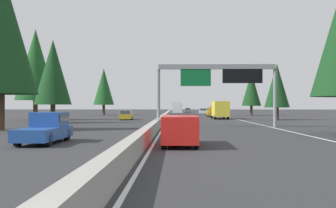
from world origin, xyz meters
TOP-DOWN VIEW (x-y plane):
  - ground_plane at (60.00, 0.00)m, footprint 320.00×320.00m
  - median_barrier at (80.00, 0.30)m, footprint 180.00×0.56m
  - shoulder_stripe_right at (70.00, -11.52)m, footprint 160.00×0.16m
  - shoulder_stripe_median at (70.00, -0.25)m, footprint 160.00×0.16m
  - sign_gantry_overhead at (39.07, -6.03)m, footprint 0.50×12.68m
  - minivan_far_left at (19.66, -1.78)m, footprint 5.00×1.95m
  - sedan_distant_a at (39.79, -1.69)m, footprint 4.40×1.80m
  - pickup_near_right at (79.25, -9.00)m, footprint 5.60×2.00m
  - sedan_near_center at (123.09, -5.22)m, footprint 4.40×1.80m
  - bus_mid_right at (98.99, -1.79)m, footprint 11.50×2.55m
  - sedan_mid_left at (103.28, -8.79)m, footprint 4.40×1.80m
  - box_truck_far_right at (64.23, -8.96)m, footprint 8.50×2.40m
  - oncoming_near at (59.81, 6.35)m, footprint 4.40×1.80m
  - oncoming_far at (21.27, 6.37)m, footprint 5.60×2.00m
  - conifer_right_mid at (59.81, -17.49)m, footprint 3.92×3.92m
  - conifer_right_far at (86.87, -18.62)m, footprint 4.36×4.36m
  - conifer_left_foreground at (33.05, 14.51)m, footprint 6.66×6.66m
  - conifer_left_near at (48.37, 14.52)m, footprint 4.80×4.80m
  - conifer_left_mid at (58.37, 20.43)m, footprint 6.26×6.26m
  - conifer_left_far at (90.21, 15.60)m, footprint 4.88×4.88m

SIDE VIEW (x-z plane):
  - ground_plane at x=60.00m, z-range 0.00..0.00m
  - shoulder_stripe_right at x=70.00m, z-range 0.00..0.01m
  - shoulder_stripe_median at x=70.00m, z-range 0.00..0.01m
  - median_barrier at x=80.00m, z-range 0.00..0.90m
  - sedan_distant_a at x=39.79m, z-range -0.05..1.42m
  - sedan_near_center at x=123.09m, z-range -0.05..1.42m
  - sedan_mid_left at x=103.28m, z-range -0.05..1.42m
  - oncoming_near at x=59.81m, z-range -0.05..1.42m
  - pickup_near_right at x=79.25m, z-range -0.02..1.84m
  - oncoming_far at x=21.27m, z-range -0.02..1.84m
  - minivan_far_left at x=19.66m, z-range 0.11..1.80m
  - box_truck_far_right at x=64.23m, z-range 0.14..3.09m
  - bus_mid_right at x=98.99m, z-range 0.17..3.27m
  - sign_gantry_overhead at x=39.07m, z-range 1.96..8.59m
  - conifer_right_mid at x=59.81m, z-range 0.95..9.87m
  - conifer_right_far at x=86.87m, z-range 1.07..10.98m
  - conifer_left_near at x=48.37m, z-range 1.17..12.09m
  - conifer_left_far at x=90.21m, z-range 1.19..12.29m
  - conifer_left_mid at x=58.37m, z-range 1.54..15.77m
  - conifer_left_foreground at x=33.05m, z-range 1.64..16.78m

